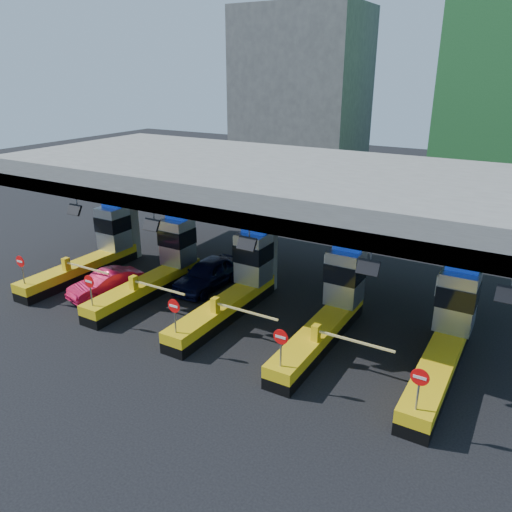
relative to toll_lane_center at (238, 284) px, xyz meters
The scene contains 10 objects.
ground 1.42m from the toll_lane_center, 90.42° to the right, with size 120.00×120.00×0.00m, color black.
toll_canopy 5.40m from the toll_lane_center, 90.02° to the left, with size 28.00×12.09×7.00m.
toll_lane_far_left 10.00m from the toll_lane_center, behind, with size 4.43×8.00×4.16m.
toll_lane_left 5.00m from the toll_lane_center, behind, with size 4.43×8.00×4.16m.
toll_lane_center is the anchor object (origin of this frame).
toll_lane_right 5.00m from the toll_lane_center, ahead, with size 4.43×8.00×4.16m.
toll_lane_far_right 10.00m from the toll_lane_center, ahead, with size 4.43×8.00×4.16m.
bg_building_concrete 39.11m from the toll_lane_center, 111.40° to the left, with size 14.00×10.00×18.00m, color #4C4C49.
van 3.26m from the toll_lane_center, 153.75° to the left, with size 1.92×4.77×1.62m, color black.
red_car 7.39m from the toll_lane_center, 162.69° to the right, with size 1.40×4.01×1.32m, color #C20E39.
Camera 1 is at (12.35, -18.86, 11.43)m, focal length 35.00 mm.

